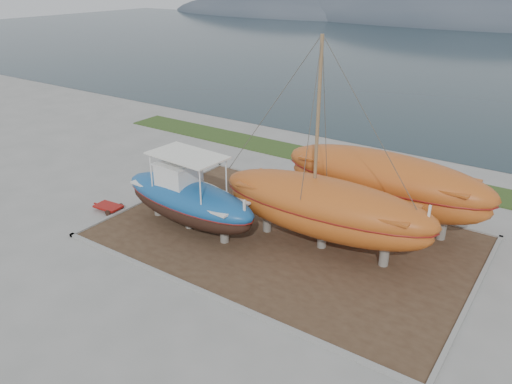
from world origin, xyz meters
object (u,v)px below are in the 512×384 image
Objects in this scene: red_trailer at (109,208)px; blue_caique at (188,192)px; orange_sailboat at (327,150)px; orange_bare_hull at (383,189)px; white_dinghy at (204,194)px.

blue_caique is at bearing 6.54° from red_trailer.
red_trailer is at bearing -167.65° from orange_sailboat.
orange_sailboat is at bearing -104.90° from orange_bare_hull.
white_dinghy is 0.33× the size of orange_bare_hull.
orange_bare_hull is 15.26m from red_trailer.
white_dinghy reaches higher than red_trailer.
white_dinghy is (-1.28, 2.71, -1.48)m from blue_caique.
orange_sailboat is (7.99, -0.59, 4.44)m from white_dinghy.
orange_sailboat reaches higher than red_trailer.
blue_caique is 5.67m from red_trailer.
orange_bare_hull is at bearing 70.73° from orange_sailboat.
white_dinghy is at bearing 119.16° from blue_caique.
blue_caique is at bearing -56.01° from white_dinghy.
red_trailer is at bearing -148.79° from orange_bare_hull.
orange_sailboat reaches higher than blue_caique.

